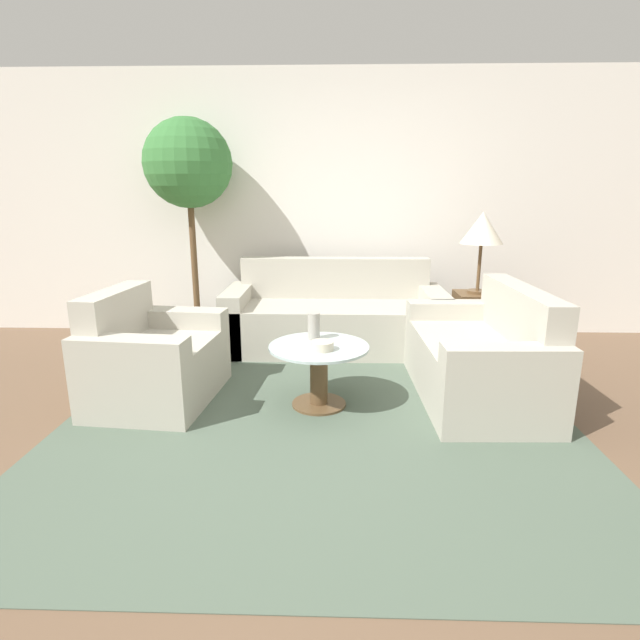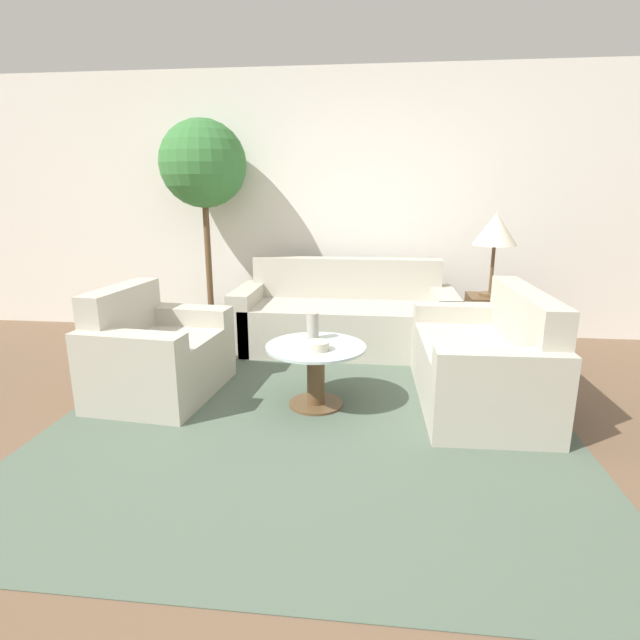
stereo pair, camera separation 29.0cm
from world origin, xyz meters
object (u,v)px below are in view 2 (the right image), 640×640
(table_lamp, at_px, (495,231))
(bowl, at_px, (318,346))
(armchair, at_px, (154,357))
(sofa_main, at_px, (344,319))
(potted_plant, at_px, (204,174))
(vase, at_px, (313,326))
(coffee_table, at_px, (316,367))
(loveseat, at_px, (487,365))

(table_lamp, height_order, bowl, table_lamp)
(bowl, bearing_deg, armchair, 171.43)
(sofa_main, distance_m, bowl, 1.47)
(table_lamp, bearing_deg, potted_plant, 173.10)
(table_lamp, xyz_separation_m, vase, (-1.43, -1.09, -0.59))
(coffee_table, distance_m, potted_plant, 2.40)
(potted_plant, bearing_deg, loveseat, -29.15)
(armchair, distance_m, coffee_table, 1.20)
(loveseat, xyz_separation_m, vase, (-1.22, -0.05, 0.26))
(armchair, height_order, potted_plant, potted_plant)
(potted_plant, relative_size, bowl, 13.67)
(table_lamp, height_order, potted_plant, potted_plant)
(potted_plant, relative_size, vase, 11.11)
(coffee_table, xyz_separation_m, potted_plant, (-1.26, 1.56, 1.32))
(loveseat, distance_m, vase, 1.25)
(potted_plant, xyz_separation_m, bowl, (1.28, -1.65, -1.14))
(sofa_main, bearing_deg, coffee_table, -94.39)
(table_lamp, bearing_deg, bowl, -135.68)
(armchair, relative_size, coffee_table, 1.52)
(coffee_table, relative_size, bowl, 4.43)
(armchair, distance_m, potted_plant, 1.98)
(vase, xyz_separation_m, bowl, (0.06, -0.25, -0.07))
(loveseat, height_order, vase, loveseat)
(coffee_table, bearing_deg, table_lamp, 41.72)
(coffee_table, height_order, potted_plant, potted_plant)
(sofa_main, relative_size, loveseat, 1.41)
(armchair, relative_size, vase, 5.48)
(table_lamp, distance_m, potted_plant, 2.71)
(armchair, distance_m, loveseat, 2.38)
(potted_plant, bearing_deg, bowl, -52.22)
(armchair, relative_size, table_lamp, 1.45)
(sofa_main, bearing_deg, armchair, -135.65)
(coffee_table, height_order, table_lamp, table_lamp)
(loveseat, bearing_deg, armchair, -88.87)
(bowl, bearing_deg, coffee_table, 103.64)
(armchair, xyz_separation_m, loveseat, (2.38, 0.11, 0.00))
(armchair, bearing_deg, coffee_table, -88.92)
(vase, distance_m, bowl, 0.26)
(loveseat, xyz_separation_m, table_lamp, (0.21, 1.04, 0.84))
(armchair, bearing_deg, loveseat, -82.02)
(loveseat, distance_m, table_lamp, 1.36)
(sofa_main, distance_m, loveseat, 1.58)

